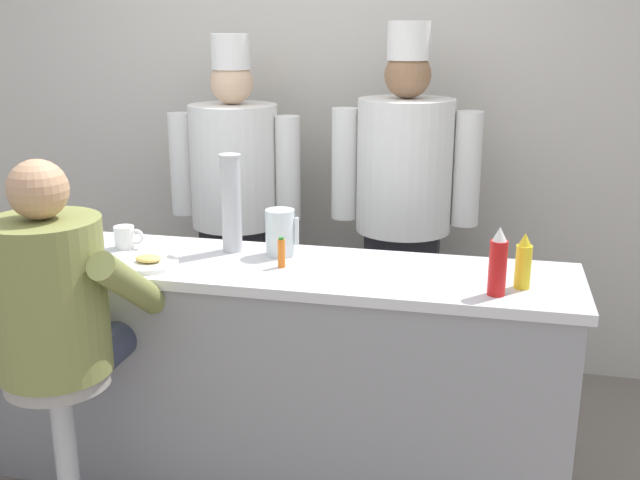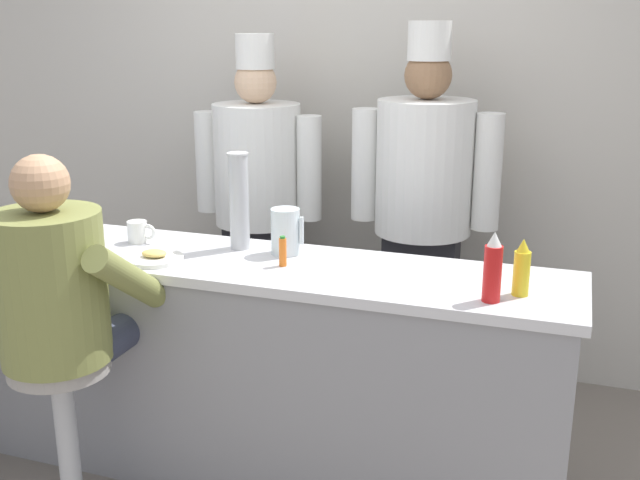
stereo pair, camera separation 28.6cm
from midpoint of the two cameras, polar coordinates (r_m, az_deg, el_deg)
name	(u,v)px [view 1 (the left image)]	position (r m, az deg, el deg)	size (l,w,h in m)	color
wall_back	(307,122)	(4.22, -2.95, 8.98)	(10.00, 0.06, 2.70)	beige
diner_counter	(230,369)	(3.22, -9.47, -9.72)	(2.78, 0.57, 0.96)	gray
ketchup_bottle_red	(498,263)	(2.63, 10.41, -1.81)	(0.06, 0.06, 0.25)	red
mustard_bottle_yellow	(523,263)	(2.73, 12.38, -1.74)	(0.06, 0.06, 0.20)	yellow
hot_sauce_bottle_orange	(281,253)	(2.92, -5.76, -1.02)	(0.03, 0.03, 0.12)	orange
water_pitcher_clear	(280,232)	(3.06, -5.72, 0.55)	(0.14, 0.12, 0.19)	silver
breakfast_plate	(149,263)	(3.04, -15.58, -1.74)	(0.23, 0.23, 0.05)	white
coffee_mug_white	(126,237)	(3.30, -17.03, 0.18)	(0.13, 0.09, 0.10)	white
cup_stack_steel	(231,203)	(3.12, -9.40, 2.76)	(0.09, 0.09, 0.41)	#B7BABF
diner_seated_olive	(56,309)	(2.85, -22.22, -4.98)	(0.60, 0.59, 1.45)	#B2B5BA
cook_in_whites_near	(235,195)	(3.99, -8.53, 3.37)	(0.71, 0.46, 1.83)	#232328
cook_in_whites_far	(404,198)	(3.74, 4.24, 3.20)	(0.74, 0.47, 1.89)	#232328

